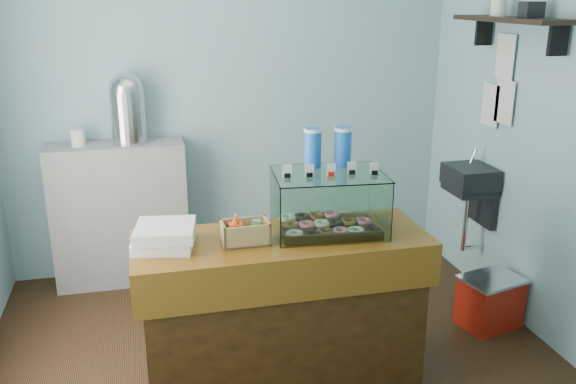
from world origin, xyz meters
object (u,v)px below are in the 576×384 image
object	(u,v)px
counter	(282,310)
red_cooler	(490,301)
coffee_urn	(127,107)
display_case	(327,200)

from	to	relation	value
counter	red_cooler	distance (m)	1.56
coffee_urn	red_cooler	bearing A→B (deg)	-29.55
counter	red_cooler	size ratio (longest dim) A/B	3.52
display_case	red_cooler	size ratio (longest dim) A/B	1.41
red_cooler	counter	bearing A→B (deg)	177.08
counter	display_case	world-z (taller)	display_case
display_case	counter	bearing A→B (deg)	-160.16
display_case	red_cooler	bearing A→B (deg)	15.13
counter	coffee_urn	distance (m)	1.99
counter	coffee_urn	size ratio (longest dim) A/B	3.10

